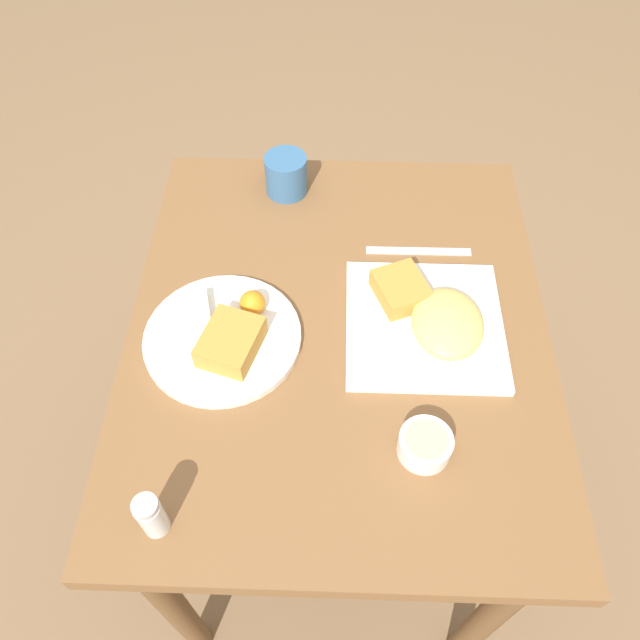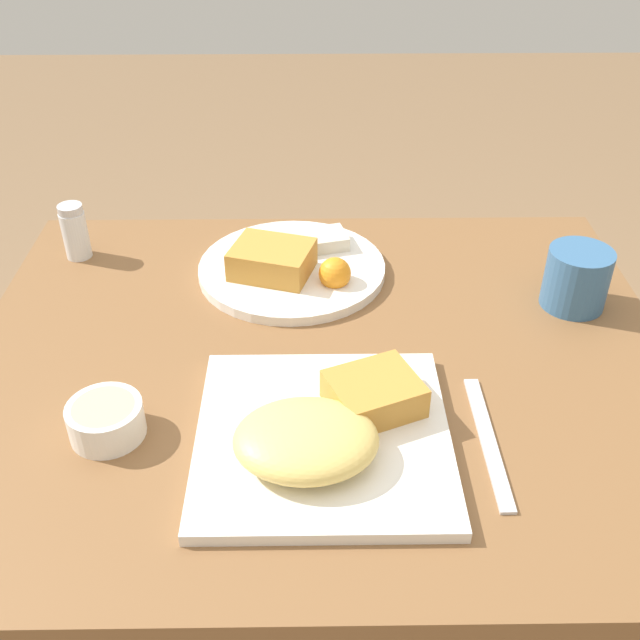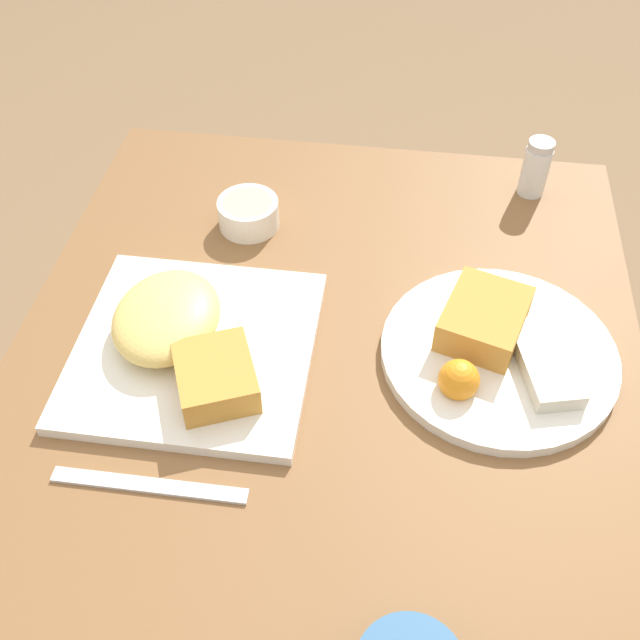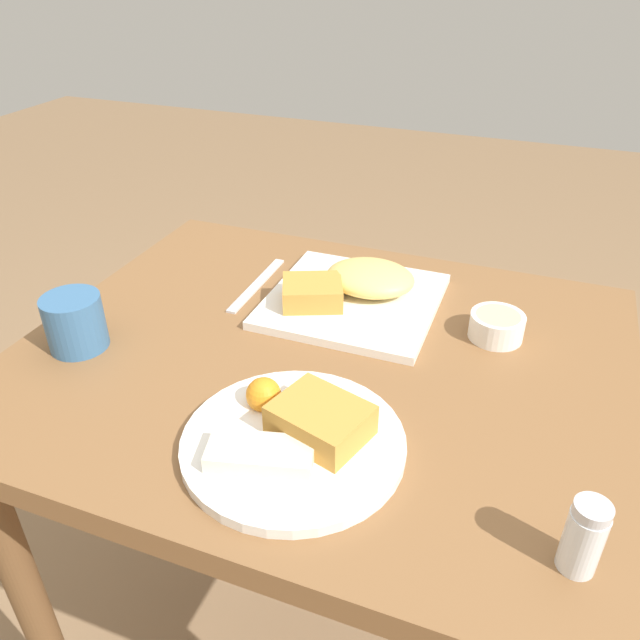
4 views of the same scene
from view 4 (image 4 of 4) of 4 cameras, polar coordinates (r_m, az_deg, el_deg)
dining_table at (r=0.96m, az=0.11°, el=-8.48°), size 0.86×0.71×0.76m
plate_square_near at (r=1.01m, az=3.10°, el=2.69°), size 0.26×0.26×0.06m
plate_oval_far at (r=0.74m, az=-2.27°, el=-10.53°), size 0.26×0.26×0.05m
sauce_ramekin at (r=0.95m, az=15.85°, el=-0.49°), size 0.08×0.08×0.04m
salt_shaker at (r=0.66m, az=22.88°, el=-18.09°), size 0.04×0.04×0.08m
butter_knife at (r=1.07m, az=-5.78°, el=3.24°), size 0.02×0.20×0.00m
coffee_mug at (r=0.95m, az=-21.50°, el=-0.21°), size 0.08×0.08×0.08m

